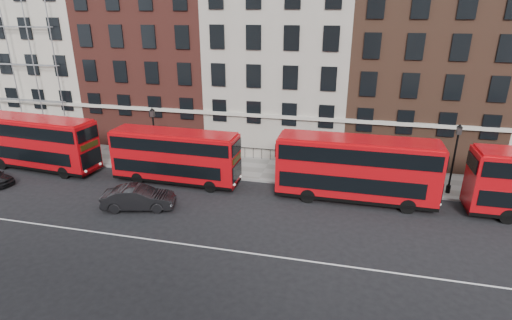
% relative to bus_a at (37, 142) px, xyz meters
% --- Properties ---
extents(ground, '(120.00, 120.00, 0.00)m').
position_rel_bus_a_xyz_m(ground, '(19.09, -6.33, -2.46)').
color(ground, black).
rests_on(ground, ground).
extents(pavement, '(80.00, 5.00, 0.15)m').
position_rel_bus_a_xyz_m(pavement, '(19.09, 4.17, -2.39)').
color(pavement, slate).
rests_on(pavement, ground).
extents(kerb, '(80.00, 0.30, 0.16)m').
position_rel_bus_a_xyz_m(kerb, '(19.09, 1.67, -2.38)').
color(kerb, gray).
rests_on(kerb, ground).
extents(road_centre_line, '(70.00, 0.12, 0.01)m').
position_rel_bus_a_xyz_m(road_centre_line, '(19.09, -8.33, -2.46)').
color(road_centre_line, white).
rests_on(road_centre_line, ground).
extents(building_terrace, '(64.00, 11.95, 22.00)m').
position_rel_bus_a_xyz_m(building_terrace, '(18.78, 11.55, 7.78)').
color(building_terrace, '#B9B1A0').
rests_on(building_terrace, ground).
extents(bus_a, '(11.10, 3.51, 4.59)m').
position_rel_bus_a_xyz_m(bus_a, '(0.00, 0.00, 0.00)').
color(bus_a, '#BA090F').
rests_on(bus_a, ground).
extents(bus_b, '(10.18, 2.68, 4.25)m').
position_rel_bus_a_xyz_m(bus_b, '(12.71, -0.00, -0.18)').
color(bus_b, '#BA090F').
rests_on(bus_b, ground).
extents(bus_c, '(11.23, 2.79, 4.71)m').
position_rel_bus_a_xyz_m(bus_c, '(26.51, -0.00, 0.06)').
color(bus_c, '#BA090F').
rests_on(bus_c, ground).
extents(car_front, '(5.17, 2.91, 1.61)m').
position_rel_bus_a_xyz_m(car_front, '(12.03, -4.80, -1.65)').
color(car_front, black).
rests_on(car_front, ground).
extents(lamp_post_left, '(0.44, 0.44, 5.33)m').
position_rel_bus_a_xyz_m(lamp_post_left, '(9.96, 2.13, 0.62)').
color(lamp_post_left, black).
rests_on(lamp_post_left, pavement).
extents(lamp_post_right, '(0.44, 0.44, 5.33)m').
position_rel_bus_a_xyz_m(lamp_post_right, '(33.44, 2.60, 0.62)').
color(lamp_post_right, black).
rests_on(lamp_post_right, pavement).
extents(iron_railings, '(6.60, 0.06, 1.00)m').
position_rel_bus_a_xyz_m(iron_railings, '(19.09, 6.37, -1.81)').
color(iron_railings, black).
rests_on(iron_railings, pavement).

